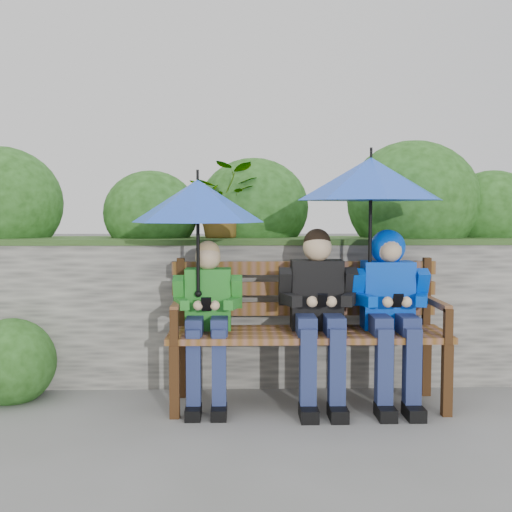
{
  "coord_description": "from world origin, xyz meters",
  "views": [
    {
      "loc": [
        -0.1,
        -3.79,
        1.23
      ],
      "look_at": [
        0.0,
        0.1,
        0.95
      ],
      "focal_mm": 45.0,
      "sensor_mm": 36.0,
      "label": 1
    }
  ],
  "objects_px": {
    "boy_left": "(208,312)",
    "boy_middle": "(318,307)",
    "boy_right": "(390,301)",
    "park_bench": "(307,322)",
    "umbrella_right": "(371,179)",
    "umbrella_left": "(198,201)"
  },
  "relations": [
    {
      "from": "park_bench",
      "to": "umbrella_right",
      "type": "xyz_separation_m",
      "value": [
        0.39,
        -0.05,
        0.9
      ]
    },
    {
      "from": "umbrella_left",
      "to": "boy_middle",
      "type": "bearing_deg",
      "value": 0.26
    },
    {
      "from": "boy_middle",
      "to": "boy_right",
      "type": "distance_m",
      "value": 0.46
    },
    {
      "from": "umbrella_right",
      "to": "boy_middle",
      "type": "bearing_deg",
      "value": -174.17
    },
    {
      "from": "umbrella_left",
      "to": "boy_left",
      "type": "bearing_deg",
      "value": 11.16
    },
    {
      "from": "boy_left",
      "to": "boy_middle",
      "type": "bearing_deg",
      "value": -0.65
    },
    {
      "from": "park_bench",
      "to": "umbrella_left",
      "type": "distance_m",
      "value": 1.03
    },
    {
      "from": "boy_right",
      "to": "umbrella_right",
      "type": "height_order",
      "value": "umbrella_right"
    },
    {
      "from": "boy_right",
      "to": "park_bench",
      "type": "bearing_deg",
      "value": 172.71
    },
    {
      "from": "boy_middle",
      "to": "boy_right",
      "type": "bearing_deg",
      "value": 1.67
    },
    {
      "from": "boy_middle",
      "to": "umbrella_right",
      "type": "height_order",
      "value": "umbrella_right"
    },
    {
      "from": "boy_left",
      "to": "boy_right",
      "type": "bearing_deg",
      "value": 0.27
    },
    {
      "from": "umbrella_left",
      "to": "umbrella_right",
      "type": "bearing_deg",
      "value": 1.95
    },
    {
      "from": "boy_left",
      "to": "boy_middle",
      "type": "relative_size",
      "value": 0.93
    },
    {
      "from": "park_bench",
      "to": "boy_left",
      "type": "distance_m",
      "value": 0.63
    },
    {
      "from": "park_bench",
      "to": "boy_left",
      "type": "xyz_separation_m",
      "value": [
        -0.62,
        -0.07,
        0.07
      ]
    },
    {
      "from": "boy_left",
      "to": "umbrella_left",
      "type": "bearing_deg",
      "value": -168.84
    },
    {
      "from": "boy_right",
      "to": "boy_left",
      "type": "bearing_deg",
      "value": -179.73
    },
    {
      "from": "boy_left",
      "to": "boy_middle",
      "type": "xyz_separation_m",
      "value": [
        0.69,
        -0.01,
        0.03
      ]
    },
    {
      "from": "boy_right",
      "to": "umbrella_right",
      "type": "distance_m",
      "value": 0.77
    },
    {
      "from": "boy_middle",
      "to": "umbrella_right",
      "type": "distance_m",
      "value": 0.86
    },
    {
      "from": "boy_middle",
      "to": "boy_right",
      "type": "relative_size",
      "value": 1.01
    }
  ]
}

